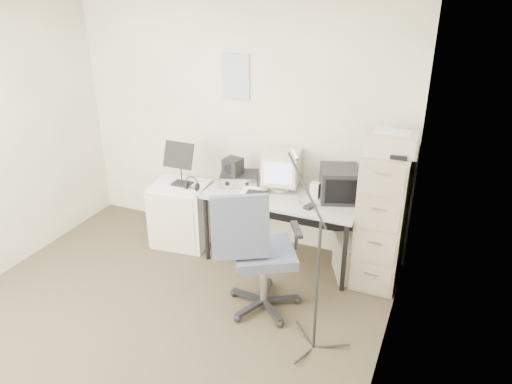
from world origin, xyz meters
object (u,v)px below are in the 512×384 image
at_px(office_chair, 264,251).
at_px(side_cart, 182,214).
at_px(filing_cabinet, 382,218).
at_px(desk, 283,227).

xyz_separation_m(office_chair, side_cart, (-1.22, 0.69, -0.22)).
bearing_deg(filing_cabinet, desk, -178.19).
xyz_separation_m(desk, side_cart, (-1.10, -0.11, -0.02)).
distance_m(desk, side_cart, 1.10).
xyz_separation_m(desk, office_chair, (0.12, -0.80, 0.20)).
bearing_deg(desk, office_chair, -81.54).
bearing_deg(filing_cabinet, office_chair, -134.90).
height_order(desk, side_cart, desk).
relative_size(desk, side_cart, 2.17).
height_order(desk, office_chair, office_chair).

